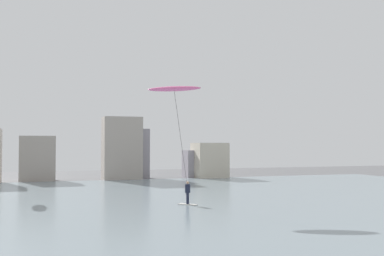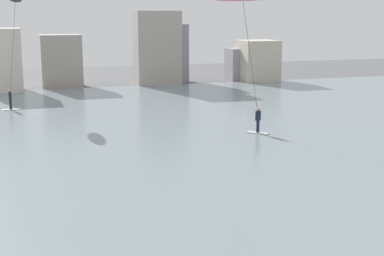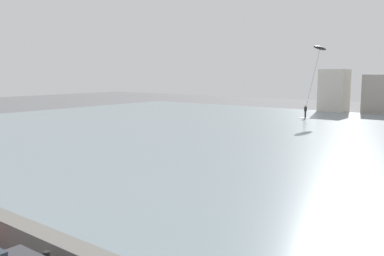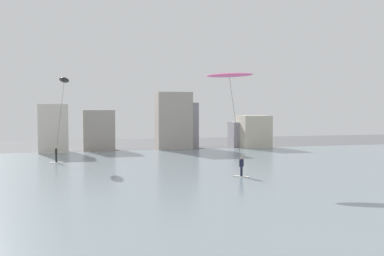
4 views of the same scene
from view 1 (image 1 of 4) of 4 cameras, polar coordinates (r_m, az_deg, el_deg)
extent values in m
cube|color=gray|center=(30.89, -14.13, -9.94)|extent=(84.00, 52.00, 0.10)
cube|color=#A89E93|center=(58.72, -18.36, -3.56)|extent=(4.08, 3.17, 5.38)
cube|color=#A89E93|center=(58.48, -8.55, -2.48)|extent=(4.69, 2.92, 7.77)
cube|color=gray|center=(60.64, -7.35, -3.13)|extent=(3.96, 3.34, 6.37)
cube|color=gray|center=(62.23, 0.89, -4.39)|extent=(4.03, 2.74, 3.62)
cube|color=beige|center=(60.92, 2.16, -3.98)|extent=(4.03, 3.81, 4.58)
cube|color=silver|center=(33.25, -0.53, -9.30)|extent=(1.23, 1.36, 0.06)
cylinder|color=#191E33|center=(33.20, -0.53, -8.58)|extent=(0.20, 0.20, 0.78)
cube|color=#191E33|center=(33.13, -0.53, -7.40)|extent=(0.40, 0.39, 0.60)
sphere|color=tan|center=(33.10, -0.53, -6.69)|extent=(0.20, 0.20, 0.20)
cylinder|color=#333333|center=(33.60, -1.38, -1.34)|extent=(0.59, 1.49, 7.11)
ellipsoid|color=pink|center=(34.47, -2.18, 4.81)|extent=(4.14, 2.68, 0.49)
camera|label=2|loc=(5.02, -103.22, 40.43)|focal=51.54mm
camera|label=3|loc=(15.88, 81.36, 4.69)|focal=38.56mm
camera|label=4|loc=(5.29, -162.39, 18.60)|focal=43.58mm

